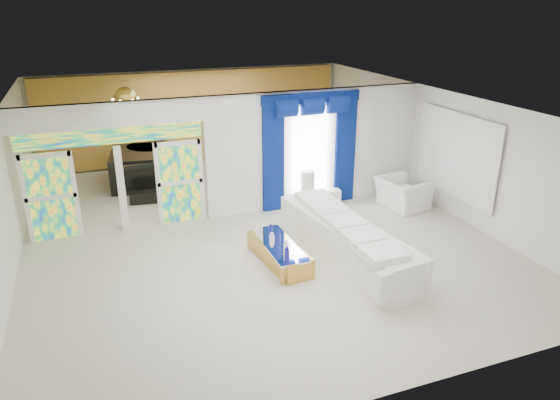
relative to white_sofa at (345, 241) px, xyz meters
name	(u,v)px	position (x,y,z in m)	size (l,w,h in m)	color
floor	(250,228)	(-1.38, 2.18, -0.39)	(12.00, 12.00, 0.00)	#B7AF9E
dividing_wall	(317,148)	(0.77, 3.18, 1.11)	(5.70, 0.18, 3.00)	white
dividing_header	(109,115)	(-4.23, 3.18, 2.34)	(4.30, 0.18, 0.55)	white
stained_panel_left	(51,197)	(-5.65, 3.18, 0.61)	(0.95, 0.04, 2.00)	#994C3F
stained_panel_right	(180,182)	(-2.80, 3.18, 0.61)	(0.95, 0.04, 2.00)	#994C3F
stained_transom	(112,136)	(-4.23, 3.18, 1.86)	(4.00, 0.05, 0.35)	#994C3F
window_pane	(310,151)	(0.52, 3.08, 1.06)	(1.00, 0.02, 2.30)	white
blue_drape_left	(273,158)	(-0.48, 3.05, 1.01)	(0.55, 0.10, 2.80)	#030F42
blue_drape_right	(345,150)	(1.52, 3.05, 1.01)	(0.55, 0.10, 2.80)	#030F42
blue_pelmet	(311,98)	(0.52, 3.05, 2.43)	(2.60, 0.12, 0.25)	#030F42
wall_mirror	(456,155)	(3.56, 1.18, 1.16)	(0.04, 2.70, 1.90)	white
gold_curtains	(195,117)	(-1.38, 8.08, 1.11)	(9.70, 0.12, 2.90)	#BF862D
white_sofa	(345,241)	(0.00, 0.00, 0.00)	(0.87, 4.06, 0.77)	white
coffee_table	(279,254)	(-1.35, 0.30, -0.18)	(0.61, 1.84, 0.41)	gold
console_table	(318,198)	(0.73, 2.97, -0.19)	(1.18, 0.37, 0.39)	white
table_lamp	(307,182)	(0.43, 2.97, 0.30)	(0.36, 0.36, 0.58)	silver
armchair	(402,193)	(2.71, 2.02, 0.00)	(1.19, 1.04, 0.77)	white
grand_piano	(139,168)	(-3.46, 6.34, 0.10)	(1.48, 1.95, 0.98)	black
piano_bench	(147,197)	(-3.46, 4.74, -0.24)	(0.88, 0.34, 0.29)	black
tv_console	(44,201)	(-5.95, 4.65, 0.02)	(0.56, 0.51, 0.81)	tan
chandelier	(125,98)	(-3.68, 5.58, 2.26)	(0.60, 0.60, 0.60)	gold
decanters	(279,242)	(-1.38, 0.23, 0.12)	(0.22, 1.29, 0.29)	white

